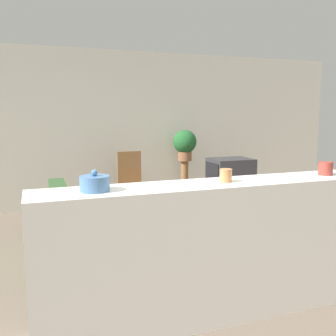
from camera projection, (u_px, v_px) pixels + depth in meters
ground_plane at (186, 286)px, 3.56m from camera, size 14.00×14.00×0.00m
wall_back at (111, 129)px, 6.55m from camera, size 9.00×0.06×2.70m
couch at (93, 229)px, 4.46m from camera, size 0.98×1.99×0.73m
tv_stand at (230, 202)px, 6.03m from camera, size 0.70×0.54×0.42m
television at (230, 174)px, 5.96m from camera, size 0.66×0.52×0.50m
wooden_chair at (131, 180)px, 6.08m from camera, size 0.44×0.44×1.01m
plant_stand at (185, 182)px, 6.74m from camera, size 0.13×0.13×0.79m
potted_plant at (185, 143)px, 6.63m from camera, size 0.42×0.42×0.55m
foreground_counter at (213, 250)px, 2.98m from camera, size 2.78×0.44×1.09m
decorative_bowl at (95, 183)px, 2.58m from camera, size 0.21×0.21×0.15m
candle_jar at (226, 175)px, 2.92m from camera, size 0.10×0.10×0.10m
coffee_tin at (325, 168)px, 3.25m from camera, size 0.12×0.12×0.12m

